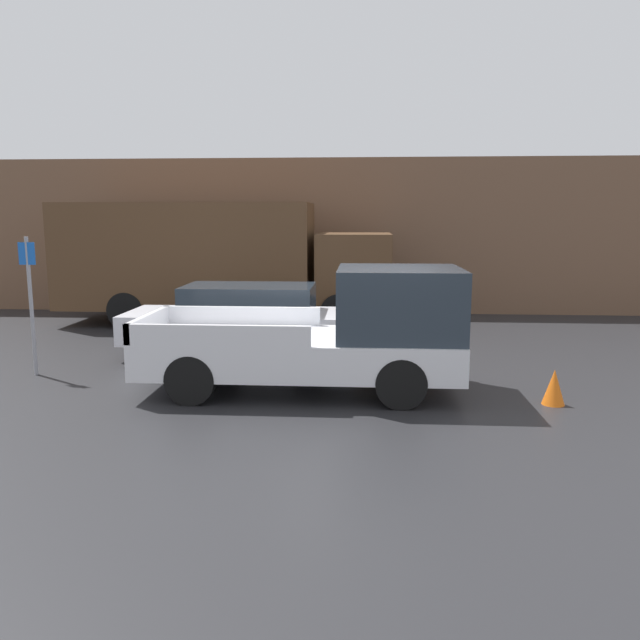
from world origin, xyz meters
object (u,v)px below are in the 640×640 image
object	(u,v)px
car	(245,319)
delivery_truck	(215,259)
newspaper_box	(253,295)
traffic_cone	(554,387)
parking_sign	(31,298)
pickup_truck	(335,334)

from	to	relation	value
car	delivery_truck	size ratio (longest dim) A/B	0.55
newspaper_box	traffic_cone	size ratio (longest dim) A/B	1.97
parking_sign	newspaper_box	bearing A→B (deg)	70.51
parking_sign	traffic_cone	size ratio (longest dim) A/B	4.55
parking_sign	pickup_truck	bearing A→B (deg)	-7.19
pickup_truck	newspaper_box	xyz separation A→B (m)	(-2.83, 8.36, -0.41)
car	parking_sign	distance (m)	4.09
car	parking_sign	bearing A→B (deg)	-151.14
pickup_truck	delivery_truck	world-z (taller)	delivery_truck
traffic_cone	newspaper_box	bearing A→B (deg)	125.06
pickup_truck	delivery_truck	distance (m)	7.48
pickup_truck	car	xyz separation A→B (m)	(-2.00, 2.65, -0.19)
delivery_truck	newspaper_box	bearing A→B (deg)	68.77
car	delivery_truck	xyz separation A→B (m)	(-1.53, 3.89, 0.99)
pickup_truck	newspaper_box	bearing A→B (deg)	108.68
delivery_truck	traffic_cone	bearing A→B (deg)	-45.50
parking_sign	traffic_cone	xyz separation A→B (m)	(8.96, -1.24, -1.14)
delivery_truck	traffic_cone	size ratio (longest dim) A/B	15.85
car	delivery_truck	world-z (taller)	delivery_truck
newspaper_box	delivery_truck	bearing A→B (deg)	-111.23
parking_sign	traffic_cone	world-z (taller)	parking_sign
delivery_truck	parking_sign	world-z (taller)	delivery_truck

